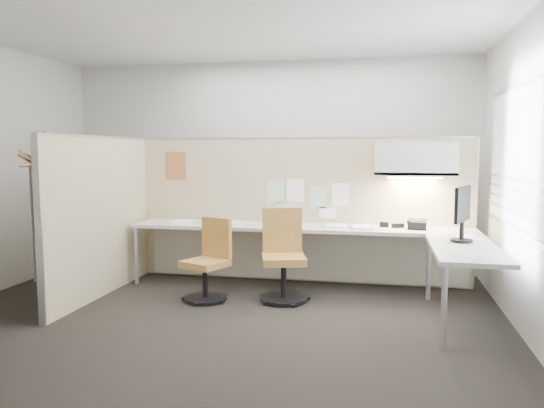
% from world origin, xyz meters
% --- Properties ---
extents(floor, '(5.50, 4.50, 0.01)m').
position_xyz_m(floor, '(0.00, 0.00, -0.01)').
color(floor, black).
rests_on(floor, ground).
extents(ceiling, '(5.50, 4.50, 0.01)m').
position_xyz_m(ceiling, '(0.00, 0.00, 2.80)').
color(ceiling, white).
rests_on(ceiling, wall_back).
extents(wall_back, '(5.50, 0.02, 2.80)m').
position_xyz_m(wall_back, '(0.00, 2.25, 1.40)').
color(wall_back, beige).
rests_on(wall_back, ground).
extents(wall_front, '(5.50, 0.02, 2.80)m').
position_xyz_m(wall_front, '(0.00, -2.25, 1.40)').
color(wall_front, beige).
rests_on(wall_front, ground).
extents(wall_right, '(0.02, 4.50, 2.80)m').
position_xyz_m(wall_right, '(2.75, 0.00, 1.40)').
color(wall_right, beige).
rests_on(wall_right, ground).
extents(window_pane, '(0.01, 2.80, 1.30)m').
position_xyz_m(window_pane, '(2.73, 0.00, 1.55)').
color(window_pane, '#ADBBC9').
rests_on(window_pane, wall_right).
extents(partition_back, '(4.10, 0.06, 1.75)m').
position_xyz_m(partition_back, '(0.55, 1.60, 0.88)').
color(partition_back, '#C9AF8B').
rests_on(partition_back, floor).
extents(partition_left, '(0.06, 2.20, 1.75)m').
position_xyz_m(partition_left, '(-1.50, 0.50, 0.88)').
color(partition_left, '#C9AF8B').
rests_on(partition_left, floor).
extents(desk, '(4.00, 2.07, 0.73)m').
position_xyz_m(desk, '(0.93, 1.13, 0.60)').
color(desk, beige).
rests_on(desk, floor).
extents(overhead_bin, '(0.90, 0.36, 0.38)m').
position_xyz_m(overhead_bin, '(1.90, 1.39, 1.51)').
color(overhead_bin, beige).
rests_on(overhead_bin, partition_back).
extents(task_light_strip, '(0.60, 0.06, 0.02)m').
position_xyz_m(task_light_strip, '(1.90, 1.39, 1.30)').
color(task_light_strip, '#FFEABF').
rests_on(task_light_strip, overhead_bin).
extents(pinned_papers, '(1.01, 0.00, 0.47)m').
position_xyz_m(pinned_papers, '(0.63, 1.57, 1.03)').
color(pinned_papers, '#8CBF8C').
rests_on(pinned_papers, partition_back).
extents(poster, '(0.28, 0.00, 0.35)m').
position_xyz_m(poster, '(-1.05, 1.57, 1.42)').
color(poster, orange).
rests_on(poster, partition_back).
extents(chair_left, '(0.53, 0.55, 0.87)m').
position_xyz_m(chair_left, '(-0.28, 0.55, 0.41)').
color(chair_left, black).
rests_on(chair_left, floor).
extents(chair_right, '(0.56, 0.57, 0.97)m').
position_xyz_m(chair_right, '(0.51, 0.72, 0.45)').
color(chair_right, black).
rests_on(chair_right, floor).
extents(monitor, '(0.21, 0.48, 0.53)m').
position_xyz_m(monitor, '(2.30, 0.50, 1.04)').
color(monitor, black).
rests_on(monitor, desk).
extents(phone, '(0.23, 0.21, 0.12)m').
position_xyz_m(phone, '(1.93, 1.28, 0.78)').
color(phone, black).
rests_on(phone, desk).
extents(stapler, '(0.15, 0.09, 0.05)m').
position_xyz_m(stapler, '(1.72, 1.34, 0.76)').
color(stapler, black).
rests_on(stapler, desk).
extents(tape_dispenser, '(0.11, 0.07, 0.06)m').
position_xyz_m(tape_dispenser, '(1.57, 1.37, 0.76)').
color(tape_dispenser, black).
rests_on(tape_dispenser, desk).
extents(coat_hook, '(0.18, 0.46, 1.38)m').
position_xyz_m(coat_hook, '(-1.58, -0.50, 1.41)').
color(coat_hook, silver).
rests_on(coat_hook, partition_left).
extents(paper_stack_0, '(0.28, 0.34, 0.03)m').
position_xyz_m(paper_stack_0, '(-0.84, 1.22, 0.74)').
color(paper_stack_0, white).
rests_on(paper_stack_0, desk).
extents(paper_stack_1, '(0.30, 0.35, 0.02)m').
position_xyz_m(paper_stack_1, '(-0.31, 1.32, 0.74)').
color(paper_stack_1, white).
rests_on(paper_stack_1, desk).
extents(paper_stack_2, '(0.25, 0.32, 0.04)m').
position_xyz_m(paper_stack_2, '(0.44, 1.14, 0.75)').
color(paper_stack_2, white).
rests_on(paper_stack_2, desk).
extents(paper_stack_3, '(0.24, 0.31, 0.01)m').
position_xyz_m(paper_stack_3, '(1.01, 1.34, 0.74)').
color(paper_stack_3, white).
rests_on(paper_stack_3, desk).
extents(paper_stack_4, '(0.29, 0.34, 0.03)m').
position_xyz_m(paper_stack_4, '(1.32, 1.23, 0.74)').
color(paper_stack_4, white).
rests_on(paper_stack_4, desk).
extents(paper_stack_5, '(0.29, 0.35, 0.02)m').
position_xyz_m(paper_stack_5, '(2.37, 0.71, 0.74)').
color(paper_stack_5, white).
rests_on(paper_stack_5, desk).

